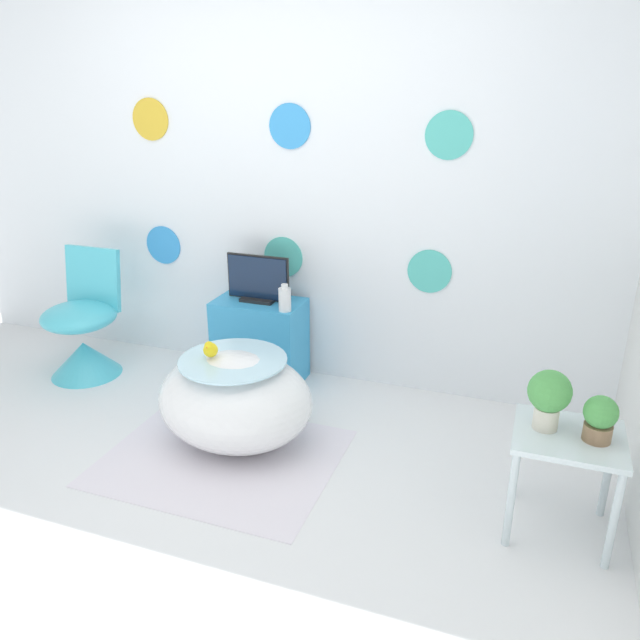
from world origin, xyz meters
TOP-DOWN VIEW (x-y plane):
  - ground_plane at (0.00, 0.00)m, footprint 12.00×12.00m
  - wall_back_dotted at (0.00, 1.76)m, footprint 4.87×0.05m
  - rug at (0.07, 0.67)m, footprint 1.14×0.93m
  - bathtub at (0.08, 0.82)m, footprint 0.81×0.66m
  - rubber_duck at (-0.02, 0.78)m, footprint 0.07×0.08m
  - chair at (-1.21, 1.24)m, footprint 0.46×0.46m
  - tv_cabinet at (-0.12, 1.55)m, footprint 0.54×0.32m
  - tv at (-0.12, 1.55)m, footprint 0.40×0.12m
  - vase at (0.10, 1.44)m, footprint 0.07×0.07m
  - side_table at (1.64, 0.68)m, footprint 0.43×0.39m
  - potted_plant_left at (1.55, 0.69)m, footprint 0.17×0.17m
  - potted_plant_right at (1.74, 0.67)m, footprint 0.13×0.13m

SIDE VIEW (x-z plane):
  - ground_plane at x=0.00m, z-range 0.00..0.00m
  - rug at x=0.07m, z-range 0.00..0.01m
  - bathtub at x=0.08m, z-range 0.00..0.49m
  - tv_cabinet at x=-0.12m, z-range 0.00..0.52m
  - chair at x=-1.21m, z-range -0.13..0.66m
  - side_table at x=1.64m, z-range 0.15..0.61m
  - rubber_duck at x=-0.02m, z-range 0.49..0.58m
  - potted_plant_right at x=1.74m, z-range 0.47..0.65m
  - vase at x=0.10m, z-range 0.51..0.67m
  - potted_plant_left at x=1.55m, z-range 0.48..0.73m
  - tv at x=-0.12m, z-range 0.50..0.79m
  - wall_back_dotted at x=0.00m, z-range 0.00..2.60m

